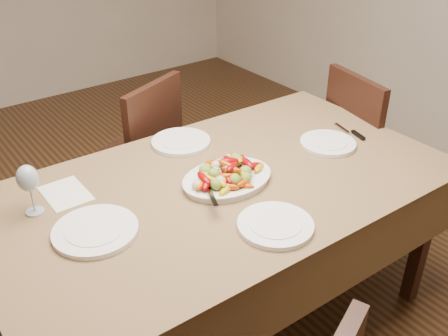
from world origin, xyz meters
TOP-DOWN VIEW (x-y plane):
  - floor at (0.00, 0.00)m, footprint 6.00×6.00m
  - dining_table at (0.22, -0.16)m, footprint 1.87×1.09m
  - chair_far at (0.21, 0.68)m, footprint 0.55×0.55m
  - chair_right at (1.33, -0.06)m, footprint 0.50×0.50m
  - serving_platter at (0.22, -0.17)m, footprint 0.37×0.28m
  - roasted_vegetables at (0.22, -0.17)m, footprint 0.30×0.21m
  - serving_spoon at (0.15, -0.21)m, footprint 0.28×0.17m
  - plate_left at (-0.33, -0.15)m, footprint 0.29×0.29m
  - plate_right at (0.77, -0.19)m, footprint 0.25×0.25m
  - plate_far at (0.25, 0.22)m, footprint 0.26×0.26m
  - plate_near at (0.18, -0.50)m, footprint 0.26×0.26m
  - wine_glass at (-0.45, 0.09)m, footprint 0.08×0.08m
  - menu_card at (-0.32, 0.14)m, footprint 0.15×0.21m
  - table_knife at (0.95, -0.18)m, footprint 0.07×0.20m

SIDE VIEW (x-z plane):
  - floor at x=0.00m, z-range 0.00..0.00m
  - dining_table at x=0.22m, z-range 0.00..0.76m
  - chair_far at x=0.21m, z-range 0.00..0.95m
  - chair_right at x=1.33m, z-range 0.00..0.95m
  - menu_card at x=-0.32m, z-range 0.76..0.76m
  - table_knife at x=0.95m, z-range 0.76..0.77m
  - plate_left at x=-0.33m, z-range 0.76..0.78m
  - plate_right at x=0.77m, z-range 0.76..0.78m
  - plate_far at x=0.25m, z-range 0.76..0.78m
  - plate_near at x=0.18m, z-range 0.76..0.78m
  - serving_platter at x=0.22m, z-range 0.76..0.78m
  - serving_spoon at x=0.15m, z-range 0.79..0.82m
  - roasted_vegetables at x=0.22m, z-range 0.78..0.87m
  - wine_glass at x=-0.45m, z-range 0.76..0.96m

